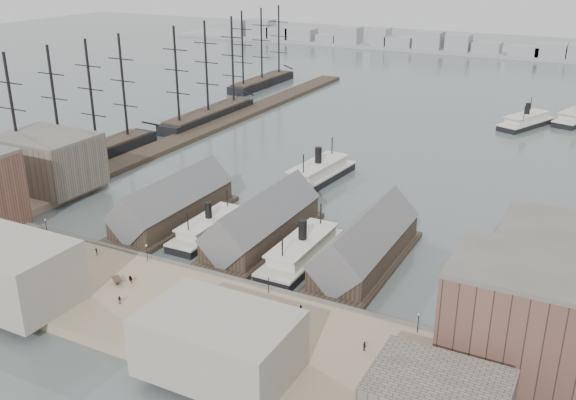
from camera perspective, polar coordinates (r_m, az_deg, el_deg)
The scene contains 36 objects.
ground at distance 140.27m, azimuth -5.71°, elevation -6.28°, with size 900.00×900.00×0.00m, color #495554.
quay at distance 125.80m, azimuth -10.74°, elevation -9.56°, with size 180.00×30.00×2.00m, color gray.
seawall at distance 135.95m, azimuth -6.92°, elevation -6.74°, with size 180.00×1.20×2.30m, color #59544C.
west_wharf at distance 253.47m, azimuth -6.37°, elevation 6.67°, with size 10.00×220.00×1.60m, color #2D231C.
ferry_shed_west at distance 164.75m, azimuth -10.18°, elevation -0.39°, with size 14.00×42.00×12.60m.
ferry_shed_center at distance 151.19m, azimuth -2.30°, elevation -2.10°, with size 14.00×42.00×12.60m.
ferry_shed_east at distance 141.16m, azimuth 6.93°, elevation -4.04°, with size 14.00×42.00×12.60m.
warehouse_west_back at distance 192.96m, azimuth -20.55°, elevation 3.19°, with size 26.00×20.00×14.00m, color #60564C.
warehouse_east_front at distance 105.74m, azimuth 22.12°, elevation -10.75°, with size 30.00×18.00×19.00m, color brown.
warehouse_east_back at distance 130.52m, azimuth 24.26°, elevation -5.78°, with size 28.00×20.00×15.00m, color #60564C.
street_bldg_center at distance 104.24m, azimuth -6.16°, elevation -12.53°, with size 24.00×16.00×10.00m, color gray.
lamp_post_far_w at distance 161.12m, azimuth -20.73°, elevation -1.99°, with size 0.44×0.44×3.92m.
lamp_post_near_w at distance 141.41m, azimuth -12.45°, elevation -4.33°, with size 0.44×0.44×3.92m.
lamp_post_near_e at distance 125.84m, azimuth -1.75°, elevation -7.20°, with size 0.44×0.44×3.92m.
lamp_post_far_e at distance 116.07m, azimuth 11.52°, elevation -10.35°, with size 0.44×0.44×3.92m.
far_shore at distance 447.22m, azimuth 18.53°, elevation 12.56°, with size 500.00×40.00×15.72m.
ferry_docked_west at distance 156.15m, azimuth -7.02°, elevation -2.45°, with size 7.74×25.80×9.22m.
ferry_docked_east at distance 142.63m, azimuth 1.29°, elevation -4.56°, with size 8.83×29.44×10.52m.
ferry_open_near at distance 191.50m, azimuth 2.69°, elevation 2.43°, with size 12.15×31.94×11.15m.
ferry_open_mid at distance 267.88m, azimuth 20.40°, elevation 6.60°, with size 18.60×29.06×10.00m.
sailing_ship_near at distance 216.41m, azimuth -17.96°, elevation 3.71°, with size 9.48×65.29×38.96m.
sailing_ship_mid at distance 262.70m, azimuth -7.08°, elevation 7.62°, with size 9.55×55.19×39.27m.
sailing_ship_far at distance 328.84m, azimuth -2.32°, elevation 10.55°, with size 9.28×51.57×38.16m.
tram at distance 107.26m, azimuth 13.72°, elevation -14.07°, with size 3.22×10.11×3.54m.
horse_cart_left at distance 159.72m, azimuth -22.50°, elevation -3.22°, with size 4.75×2.44×1.45m.
horse_cart_center at distance 134.43m, azimuth -14.20°, elevation -6.83°, with size 4.72×3.69×1.64m.
horse_cart_right at distance 114.79m, azimuth -1.78°, elevation -11.42°, with size 4.73×2.57×1.43m.
pedestrian_0 at distance 159.67m, azimuth -23.26°, elevation -3.30°, with size 0.65×0.48×1.79m, color black.
pedestrian_1 at distance 155.39m, azimuth -23.42°, elevation -4.02°, with size 0.83×0.65×1.71m, color black.
pedestrian_2 at distance 147.63m, azimuth -16.66°, elevation -4.44°, with size 1.04×0.60×1.61m, color black.
pedestrian_3 at distance 127.36m, azimuth -14.75°, elevation -8.57°, with size 0.96×0.40×1.63m, color black.
pedestrian_4 at distance 128.31m, azimuth -8.63°, elevation -7.83°, with size 0.78×0.51×1.60m, color black.
pedestrian_5 at distance 116.72m, azimuth -6.06°, elevation -10.84°, with size 0.66×0.49×1.82m, color black.
pedestrian_6 at distance 120.26m, azimuth 1.17°, elevation -9.68°, with size 0.84×0.65×1.72m, color black.
pedestrian_7 at distance 108.57m, azimuth -3.92°, elevation -13.57°, with size 1.06×0.61×1.64m, color black.
pedestrian_8 at distance 111.02m, azimuth 6.80°, elevation -12.78°, with size 1.01×0.42×1.73m, color black.
Camera 1 is at (69.37, -103.07, 65.12)m, focal length 40.00 mm.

